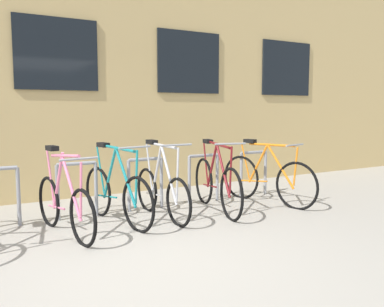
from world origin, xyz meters
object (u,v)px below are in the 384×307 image
(bicycle_orange, at_px, (267,178))
(bicycle_silver, at_px, (162,191))
(bicycle_pink, at_px, (64,204))
(bicycle_teal, at_px, (116,193))
(bicycle_maroon, at_px, (216,184))

(bicycle_orange, height_order, bicycle_silver, bicycle_silver)
(bicycle_pink, xyz_separation_m, bicycle_teal, (0.71, 0.20, 0.02))
(bicycle_pink, bearing_deg, bicycle_silver, 6.13)
(bicycle_pink, height_order, bicycle_silver, bicycle_silver)
(bicycle_pink, distance_m, bicycle_orange, 3.16)
(bicycle_maroon, bearing_deg, bicycle_teal, 176.20)
(bicycle_teal, height_order, bicycle_orange, bicycle_teal)
(bicycle_teal, xyz_separation_m, bicycle_silver, (0.62, -0.06, -0.02))
(bicycle_orange, bearing_deg, bicycle_teal, 178.13)
(bicycle_teal, bearing_deg, bicycle_pink, -164.33)
(bicycle_maroon, xyz_separation_m, bicycle_silver, (-0.86, 0.04, -0.03))
(bicycle_maroon, bearing_deg, bicycle_pink, -177.38)
(bicycle_pink, relative_size, bicycle_orange, 0.93)
(bicycle_maroon, distance_m, bicycle_silver, 0.86)
(bicycle_maroon, bearing_deg, bicycle_silver, 177.17)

